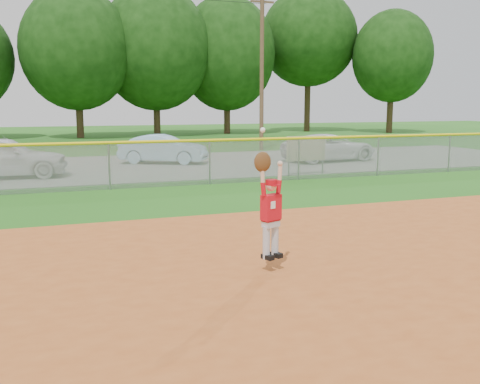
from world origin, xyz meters
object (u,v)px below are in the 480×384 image
car_blue (163,149)px  car_white_b (329,147)px  sponsor_sign (306,149)px  ballplayer (270,206)px  car_white_a (2,157)px

car_blue → car_white_b: 7.80m
sponsor_sign → ballplayer: bearing=-119.2°
car_white_a → sponsor_sign: car_white_a is taller
car_blue → sponsor_sign: sponsor_sign is taller
car_white_b → car_white_a: bearing=87.3°
car_blue → car_white_b: car_blue is taller
car_white_a → car_white_b: size_ratio=0.99×
sponsor_sign → ballplayer: 12.06m
ballplayer → car_white_a: bearing=110.3°
car_blue → car_white_b: (7.64, -1.57, -0.01)m
car_blue → ballplayer: bearing=-158.0°
car_white_a → ballplayer: bearing=-156.3°
car_white_a → ballplayer: 14.34m
sponsor_sign → car_blue: bearing=127.3°
car_white_a → sponsor_sign: (10.86, -2.91, 0.20)m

